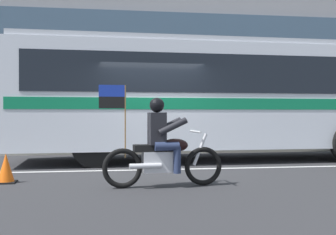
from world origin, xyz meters
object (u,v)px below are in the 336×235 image
(motorcycle_with_rider, at_px, (162,149))
(fire_hydrant, at_px, (132,136))
(traffic_cone, at_px, (6,169))
(transit_bus, at_px, (223,92))

(motorcycle_with_rider, height_order, fire_hydrant, motorcycle_with_rider)
(traffic_cone, bearing_deg, transit_bus, 32.61)
(transit_bus, height_order, motorcycle_with_rider, transit_bus)
(motorcycle_with_rider, distance_m, fire_hydrant, 7.08)
(fire_hydrant, bearing_deg, transit_bus, -52.13)
(transit_bus, bearing_deg, traffic_cone, -147.39)
(transit_bus, xyz_separation_m, traffic_cone, (-5.05, -3.23, -1.63))
(transit_bus, bearing_deg, motorcycle_with_rider, -118.86)
(motorcycle_with_rider, xyz_separation_m, fire_hydrant, (-0.12, 7.08, -0.15))
(fire_hydrant, xyz_separation_m, traffic_cone, (-2.70, -6.25, -0.26))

